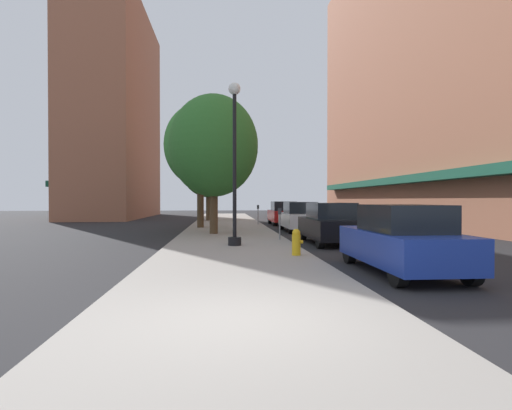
{
  "coord_description": "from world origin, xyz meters",
  "views": [
    {
      "loc": [
        -0.33,
        -5.66,
        1.78
      ],
      "look_at": [
        1.67,
        18.84,
        1.47
      ],
      "focal_mm": 28.88,
      "sensor_mm": 36.0,
      "label": 1
    }
  ],
  "objects_px": {
    "parking_meter_near": "(258,212)",
    "tree_mid": "(214,146)",
    "car_blue": "(402,240)",
    "tree_near": "(208,164)",
    "car_red": "(283,213)",
    "parking_meter_far": "(280,220)",
    "lamppost": "(235,161)",
    "car_black": "(330,224)",
    "fire_hydrant": "(296,242)",
    "car_white": "(300,217)",
    "tree_far": "(200,145)"
  },
  "relations": [
    {
      "from": "fire_hydrant",
      "to": "parking_meter_far",
      "type": "xyz_separation_m",
      "value": [
        0.18,
        4.85,
        0.43
      ]
    },
    {
      "from": "fire_hydrant",
      "to": "lamppost",
      "type": "bearing_deg",
      "value": 122.05
    },
    {
      "from": "parking_meter_far",
      "to": "car_red",
      "type": "distance_m",
      "value": 12.29
    },
    {
      "from": "lamppost",
      "to": "parking_meter_far",
      "type": "relative_size",
      "value": 4.5
    },
    {
      "from": "tree_near",
      "to": "tree_far",
      "type": "bearing_deg",
      "value": -91.43
    },
    {
      "from": "car_blue",
      "to": "car_red",
      "type": "xyz_separation_m",
      "value": [
        0.0,
        19.49,
        0.0
      ]
    },
    {
      "from": "fire_hydrant",
      "to": "tree_near",
      "type": "relative_size",
      "value": 0.11
    },
    {
      "from": "parking_meter_near",
      "to": "car_blue",
      "type": "height_order",
      "value": "car_blue"
    },
    {
      "from": "tree_near",
      "to": "car_white",
      "type": "height_order",
      "value": "tree_near"
    },
    {
      "from": "fire_hydrant",
      "to": "parking_meter_near",
      "type": "bearing_deg",
      "value": 89.33
    },
    {
      "from": "parking_meter_far",
      "to": "car_red",
      "type": "relative_size",
      "value": 0.3
    },
    {
      "from": "lamppost",
      "to": "tree_near",
      "type": "xyz_separation_m",
      "value": [
        -1.55,
        18.08,
        1.41
      ]
    },
    {
      "from": "lamppost",
      "to": "car_white",
      "type": "xyz_separation_m",
      "value": [
        3.89,
        7.88,
        -2.39
      ]
    },
    {
      "from": "tree_mid",
      "to": "car_blue",
      "type": "relative_size",
      "value": 1.58
    },
    {
      "from": "lamppost",
      "to": "car_red",
      "type": "xyz_separation_m",
      "value": [
        3.89,
        14.17,
        -2.39
      ]
    },
    {
      "from": "fire_hydrant",
      "to": "car_black",
      "type": "relative_size",
      "value": 0.18
    },
    {
      "from": "car_blue",
      "to": "car_white",
      "type": "bearing_deg",
      "value": 90.48
    },
    {
      "from": "tree_near",
      "to": "lamppost",
      "type": "bearing_deg",
      "value": -85.11
    },
    {
      "from": "tree_near",
      "to": "tree_mid",
      "type": "height_order",
      "value": "tree_near"
    },
    {
      "from": "tree_near",
      "to": "car_red",
      "type": "distance_m",
      "value": 7.7
    },
    {
      "from": "tree_mid",
      "to": "tree_far",
      "type": "distance_m",
      "value": 4.74
    },
    {
      "from": "fire_hydrant",
      "to": "tree_near",
      "type": "bearing_deg",
      "value": 98.99
    },
    {
      "from": "tree_near",
      "to": "car_red",
      "type": "height_order",
      "value": "tree_near"
    },
    {
      "from": "tree_mid",
      "to": "parking_meter_far",
      "type": "bearing_deg",
      "value": -48.96
    },
    {
      "from": "parking_meter_far",
      "to": "car_red",
      "type": "xyz_separation_m",
      "value": [
        1.95,
        12.14,
        -0.14
      ]
    },
    {
      "from": "tree_far",
      "to": "fire_hydrant",
      "type": "bearing_deg",
      "value": -74.52
    },
    {
      "from": "car_black",
      "to": "car_white",
      "type": "distance_m",
      "value": 6.53
    },
    {
      "from": "fire_hydrant",
      "to": "car_black",
      "type": "bearing_deg",
      "value": 62.91
    },
    {
      "from": "car_red",
      "to": "car_white",
      "type": "bearing_deg",
      "value": -88.9
    },
    {
      "from": "parking_meter_far",
      "to": "car_white",
      "type": "bearing_deg",
      "value": 71.56
    },
    {
      "from": "tree_mid",
      "to": "car_red",
      "type": "distance_m",
      "value": 10.73
    },
    {
      "from": "car_white",
      "to": "tree_near",
      "type": "bearing_deg",
      "value": 117.95
    },
    {
      "from": "car_black",
      "to": "lamppost",
      "type": "bearing_deg",
      "value": -160.76
    },
    {
      "from": "tree_near",
      "to": "tree_mid",
      "type": "xyz_separation_m",
      "value": [
        0.68,
        -12.82,
        -0.21
      ]
    },
    {
      "from": "parking_meter_near",
      "to": "tree_near",
      "type": "relative_size",
      "value": 0.18
    },
    {
      "from": "tree_near",
      "to": "car_black",
      "type": "bearing_deg",
      "value": -72.0
    },
    {
      "from": "tree_mid",
      "to": "car_white",
      "type": "height_order",
      "value": "tree_mid"
    },
    {
      "from": "parking_meter_near",
      "to": "car_red",
      "type": "height_order",
      "value": "car_red"
    },
    {
      "from": "tree_far",
      "to": "car_red",
      "type": "height_order",
      "value": "tree_far"
    },
    {
      "from": "fire_hydrant",
      "to": "tree_near",
      "type": "distance_m",
      "value": 21.55
    },
    {
      "from": "tree_near",
      "to": "parking_meter_near",
      "type": "bearing_deg",
      "value": -58.04
    },
    {
      "from": "parking_meter_far",
      "to": "car_red",
      "type": "bearing_deg",
      "value": 80.87
    },
    {
      "from": "parking_meter_near",
      "to": "tree_mid",
      "type": "xyz_separation_m",
      "value": [
        -2.8,
        -7.24,
        3.46
      ]
    },
    {
      "from": "tree_mid",
      "to": "car_red",
      "type": "bearing_deg",
      "value": 61.93
    },
    {
      "from": "car_blue",
      "to": "car_white",
      "type": "relative_size",
      "value": 1.0
    },
    {
      "from": "car_black",
      "to": "parking_meter_near",
      "type": "bearing_deg",
      "value": 100.02
    },
    {
      "from": "lamppost",
      "to": "tree_mid",
      "type": "distance_m",
      "value": 5.46
    },
    {
      "from": "car_black",
      "to": "car_white",
      "type": "bearing_deg",
      "value": 90.09
    },
    {
      "from": "parking_meter_far",
      "to": "car_black",
      "type": "height_order",
      "value": "car_black"
    },
    {
      "from": "tree_mid",
      "to": "car_red",
      "type": "relative_size",
      "value": 1.58
    }
  ]
}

